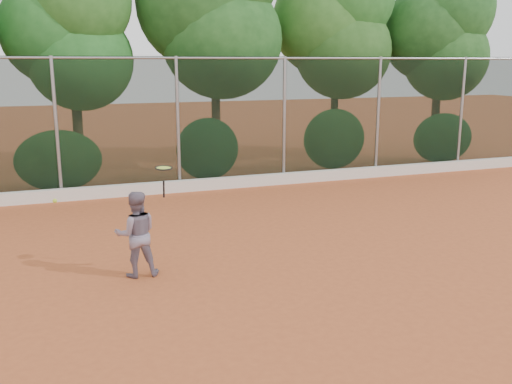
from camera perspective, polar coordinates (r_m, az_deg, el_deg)
name	(u,v)px	position (r m, az deg, el deg)	size (l,w,h in m)	color
ground	(278,284)	(8.95, 2.20, -9.19)	(80.00, 80.00, 0.00)	#B05229
concrete_curb	(181,186)	(15.18, -7.48, 0.59)	(24.00, 0.20, 0.30)	silver
tennis_player	(136,234)	(9.26, -11.89, -4.14)	(0.68, 0.53, 1.39)	slate
chainlink_fence	(178,121)	(15.08, -7.82, 7.08)	(24.09, 0.09, 3.50)	black
foliage_backdrop	(141,23)	(16.89, -11.47, 16.21)	(23.70, 3.63, 7.55)	#3A2716
tennis_racket	(164,170)	(9.05, -9.21, 2.14)	(0.30, 0.30, 0.51)	black
tennis_ball_in_flight	(55,201)	(9.07, -19.47, -0.84)	(0.07, 0.07, 0.07)	#B9DD32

